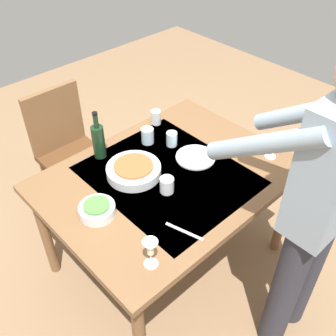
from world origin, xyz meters
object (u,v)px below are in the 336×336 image
dining_table (168,185)px  person_server (318,205)px  wine_bottle (98,140)px  chair_near (66,145)px  side_bowl_salad (97,209)px  wine_glass_left (273,142)px  water_cup_far_left (172,139)px  water_cup_near_right (156,117)px  water_cup_near_left (167,185)px  serving_bowl_pasta (134,170)px  water_cup_far_right (148,136)px  dinner_plate_near (196,158)px  wine_glass_right (150,249)px

dining_table → person_server: 0.84m
wine_bottle → chair_near: bearing=-94.2°
wine_bottle → side_bowl_salad: wine_bottle is taller
dining_table → wine_bottle: size_ratio=4.50×
wine_glass_left → water_cup_far_left: 0.59m
water_cup_near_right → water_cup_far_left: (0.09, 0.24, -0.00)m
water_cup_near_left → water_cup_far_left: 0.41m
wine_bottle → serving_bowl_pasta: size_ratio=0.99×
chair_near → water_cup_far_right: chair_near is taller
wine_glass_left → water_cup_near_left: wine_glass_left is taller
wine_bottle → water_cup_far_right: size_ratio=3.04×
dining_table → person_server: size_ratio=0.79×
water_cup_far_right → serving_bowl_pasta: (0.25, 0.18, -0.02)m
dining_table → water_cup_near_right: bearing=-124.5°
water_cup_far_left → serving_bowl_pasta: bearing=9.4°
chair_near → side_bowl_salad: size_ratio=5.06×
wine_glass_left → water_cup_near_left: 0.67m
water_cup_far_left → dinner_plate_near: 0.20m
chair_near → person_server: (-0.29, 1.66, 0.43)m
wine_glass_right → wine_glass_left: bearing=-174.8°
wine_glass_left → serving_bowl_pasta: bearing=-31.8°
person_server → wine_glass_right: person_server is taller
water_cup_near_right → side_bowl_salad: water_cup_near_right is taller
chair_near → water_cup_near_left: chair_near is taller
water_cup_near_right → side_bowl_salad: bearing=28.4°
wine_glass_right → side_bowl_salad: bearing=-90.6°
water_cup_near_left → water_cup_far_right: 0.45m
wine_glass_right → person_server: bearing=147.7°
water_cup_far_right → chair_near: bearing=-66.5°
person_server → water_cup_far_left: (-0.05, -0.96, -0.18)m
wine_bottle → serving_bowl_pasta: 0.28m
dinner_plate_near → side_bowl_salad: bearing=-2.4°
water_cup_near_left → side_bowl_salad: 0.38m
wine_bottle → water_cup_near_left: 0.50m
person_server → water_cup_far_left: bearing=-93.1°
chair_near → wine_glass_left: 1.40m
dining_table → side_bowl_salad: 0.47m
water_cup_near_right → dining_table: bearing=55.5°
dining_table → water_cup_near_right: size_ratio=14.47×
dining_table → wine_glass_left: wine_glass_left is taller
person_server → water_cup_far_right: (0.04, -1.08, -0.18)m
side_bowl_salad → serving_bowl_pasta: bearing=-161.3°
water_cup_far_left → chair_near: bearing=-64.1°
water_cup_far_left → water_cup_far_right: bearing=-53.8°
water_cup_near_left → person_server: bearing=110.1°
wine_glass_right → side_bowl_salad: wine_glass_right is taller
serving_bowl_pasta → dinner_plate_near: bearing=158.9°
chair_near → water_cup_near_right: (-0.43, 0.46, 0.25)m
wine_glass_left → dinner_plate_near: wine_glass_left is taller
dining_table → water_cup_far_right: size_ratio=13.70×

